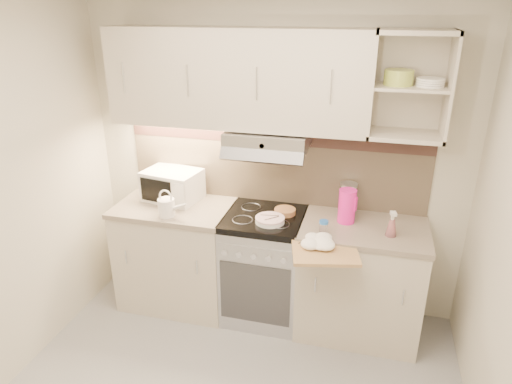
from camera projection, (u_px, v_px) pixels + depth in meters
room_shell at (235, 153)px, 2.55m from camera, size 3.04×2.84×2.52m
base_cabinet_left at (178, 256)px, 3.84m from camera, size 0.90×0.60×0.86m
worktop_left at (174, 207)px, 3.67m from camera, size 0.92×0.62×0.04m
base_cabinet_right at (359, 281)px, 3.49m from camera, size 0.90×0.60×0.86m
worktop_right at (364, 229)px, 3.32m from camera, size 0.92×0.62×0.04m
electric_range at (264, 266)px, 3.66m from camera, size 0.60×0.60×0.90m
microwave at (172, 185)px, 3.73m from camera, size 0.48×0.39×0.25m
watering_can at (167, 207)px, 3.45m from camera, size 0.25×0.13×0.21m
plate_stack at (270, 220)px, 3.37m from camera, size 0.22×0.22×0.05m
bread_loaf at (285, 211)px, 3.51m from camera, size 0.16×0.16×0.04m
pink_pitcher at (347, 206)px, 3.34m from camera, size 0.14×0.13×0.25m
glass_jar at (348, 198)px, 3.47m from camera, size 0.13×0.13×0.25m
spice_jar at (324, 227)px, 3.20m from camera, size 0.06×0.06×0.10m
spray_bottle at (392, 225)px, 3.15m from camera, size 0.08×0.08×0.20m
cutting_board at (325, 250)px, 3.05m from camera, size 0.51×0.47×0.02m
dish_towel at (322, 241)px, 3.07m from camera, size 0.27×0.23×0.07m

